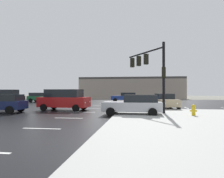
{
  "coord_description": "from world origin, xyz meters",
  "views": [
    {
      "loc": [
        4.84,
        -23.78,
        1.91
      ],
      "look_at": [
        0.56,
        8.56,
        2.2
      ],
      "focal_mm": 33.2,
      "sensor_mm": 36.0,
      "label": 1
    }
  ],
  "objects_px": {
    "sedan_silver": "(134,105)",
    "sedan_blue": "(125,97)",
    "sedan_navy": "(0,103)",
    "fire_hydrant": "(194,110)",
    "suv_red": "(64,99)",
    "traffic_signal_mast": "(150,66)",
    "sedan_green": "(41,97)",
    "sedan_tan": "(165,101)",
    "suv_black": "(1,98)"
  },
  "relations": [
    {
      "from": "sedan_tan",
      "to": "sedan_blue",
      "type": "xyz_separation_m",
      "value": [
        -5.18,
        13.22,
        0.0
      ]
    },
    {
      "from": "sedan_tan",
      "to": "sedan_green",
      "type": "height_order",
      "value": "same"
    },
    {
      "from": "traffic_signal_mast",
      "to": "suv_black",
      "type": "bearing_deg",
      "value": 46.23
    },
    {
      "from": "sedan_green",
      "to": "sedan_navy",
      "type": "distance_m",
      "value": 17.09
    },
    {
      "from": "suv_black",
      "to": "suv_red",
      "type": "distance_m",
      "value": 9.11
    },
    {
      "from": "sedan_silver",
      "to": "suv_black",
      "type": "relative_size",
      "value": 0.93
    },
    {
      "from": "sedan_silver",
      "to": "sedan_navy",
      "type": "relative_size",
      "value": 0.99
    },
    {
      "from": "sedan_silver",
      "to": "sedan_blue",
      "type": "distance_m",
      "value": 19.82
    },
    {
      "from": "traffic_signal_mast",
      "to": "sedan_tan",
      "type": "bearing_deg",
      "value": -55.23
    },
    {
      "from": "traffic_signal_mast",
      "to": "suv_red",
      "type": "xyz_separation_m",
      "value": [
        -8.18,
        0.88,
        -2.99
      ]
    },
    {
      "from": "traffic_signal_mast",
      "to": "sedan_navy",
      "type": "relative_size",
      "value": 1.22
    },
    {
      "from": "traffic_signal_mast",
      "to": "sedan_green",
      "type": "bearing_deg",
      "value": 18.93
    },
    {
      "from": "suv_black",
      "to": "sedan_blue",
      "type": "height_order",
      "value": "suv_black"
    },
    {
      "from": "sedan_blue",
      "to": "suv_black",
      "type": "bearing_deg",
      "value": 39.41
    },
    {
      "from": "fire_hydrant",
      "to": "suv_black",
      "type": "xyz_separation_m",
      "value": [
        -19.77,
        6.65,
        0.55
      ]
    },
    {
      "from": "suv_black",
      "to": "sedan_navy",
      "type": "distance_m",
      "value": 7.09
    },
    {
      "from": "fire_hydrant",
      "to": "sedan_green",
      "type": "xyz_separation_m",
      "value": [
        -20.24,
        17.32,
        0.32
      ]
    },
    {
      "from": "fire_hydrant",
      "to": "sedan_navy",
      "type": "relative_size",
      "value": 0.17
    },
    {
      "from": "fire_hydrant",
      "to": "suv_red",
      "type": "height_order",
      "value": "suv_red"
    },
    {
      "from": "sedan_silver",
      "to": "sedan_navy",
      "type": "distance_m",
      "value": 11.46
    },
    {
      "from": "sedan_navy",
      "to": "suv_red",
      "type": "bearing_deg",
      "value": -150.9
    },
    {
      "from": "sedan_blue",
      "to": "sedan_navy",
      "type": "height_order",
      "value": "same"
    },
    {
      "from": "fire_hydrant",
      "to": "suv_red",
      "type": "xyz_separation_m",
      "value": [
        -11.1,
        3.83,
        0.55
      ]
    },
    {
      "from": "sedan_tan",
      "to": "fire_hydrant",
      "type": "bearing_deg",
      "value": 3.04
    },
    {
      "from": "sedan_tan",
      "to": "traffic_signal_mast",
      "type": "bearing_deg",
      "value": -29.92
    },
    {
      "from": "sedan_green",
      "to": "sedan_blue",
      "type": "relative_size",
      "value": 0.98
    },
    {
      "from": "sedan_silver",
      "to": "sedan_navy",
      "type": "bearing_deg",
      "value": -0.35
    },
    {
      "from": "sedan_green",
      "to": "sedan_navy",
      "type": "height_order",
      "value": "same"
    },
    {
      "from": "sedan_green",
      "to": "sedan_silver",
      "type": "bearing_deg",
      "value": -45.98
    },
    {
      "from": "fire_hydrant",
      "to": "sedan_green",
      "type": "distance_m",
      "value": 26.64
    },
    {
      "from": "sedan_green",
      "to": "suv_black",
      "type": "relative_size",
      "value": 0.92
    },
    {
      "from": "suv_red",
      "to": "sedan_blue",
      "type": "height_order",
      "value": "suv_red"
    },
    {
      "from": "sedan_tan",
      "to": "suv_red",
      "type": "bearing_deg",
      "value": -78.38
    },
    {
      "from": "traffic_signal_mast",
      "to": "sedan_silver",
      "type": "bearing_deg",
      "value": 120.03
    },
    {
      "from": "sedan_tan",
      "to": "sedan_green",
      "type": "relative_size",
      "value": 1.03
    },
    {
      "from": "fire_hydrant",
      "to": "suv_red",
      "type": "bearing_deg",
      "value": 160.99
    },
    {
      "from": "sedan_silver",
      "to": "suv_black",
      "type": "bearing_deg",
      "value": -20.27
    },
    {
      "from": "sedan_green",
      "to": "fire_hydrant",
      "type": "bearing_deg",
      "value": -40.13
    },
    {
      "from": "traffic_signal_mast",
      "to": "suv_black",
      "type": "xyz_separation_m",
      "value": [
        -16.85,
        3.7,
        -2.99
      ]
    },
    {
      "from": "fire_hydrant",
      "to": "sedan_blue",
      "type": "distance_m",
      "value": 21.19
    },
    {
      "from": "traffic_signal_mast",
      "to": "fire_hydrant",
      "type": "relative_size",
      "value": 7.14
    },
    {
      "from": "fire_hydrant",
      "to": "sedan_green",
      "type": "height_order",
      "value": "sedan_green"
    },
    {
      "from": "suv_black",
      "to": "sedan_blue",
      "type": "xyz_separation_m",
      "value": [
        13.46,
        13.58,
        -0.24
      ]
    },
    {
      "from": "traffic_signal_mast",
      "to": "suv_red",
      "type": "bearing_deg",
      "value": 52.5
    },
    {
      "from": "sedan_silver",
      "to": "suv_red",
      "type": "distance_m",
      "value": 7.62
    },
    {
      "from": "fire_hydrant",
      "to": "sedan_green",
      "type": "bearing_deg",
      "value": 139.45
    },
    {
      "from": "sedan_navy",
      "to": "sedan_green",
      "type": "bearing_deg",
      "value": -78.49
    },
    {
      "from": "suv_red",
      "to": "sedan_blue",
      "type": "xyz_separation_m",
      "value": [
        4.8,
        16.4,
        -0.24
      ]
    },
    {
      "from": "sedan_green",
      "to": "sedan_blue",
      "type": "distance_m",
      "value": 14.23
    },
    {
      "from": "sedan_tan",
      "to": "suv_red",
      "type": "distance_m",
      "value": 10.48
    }
  ]
}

